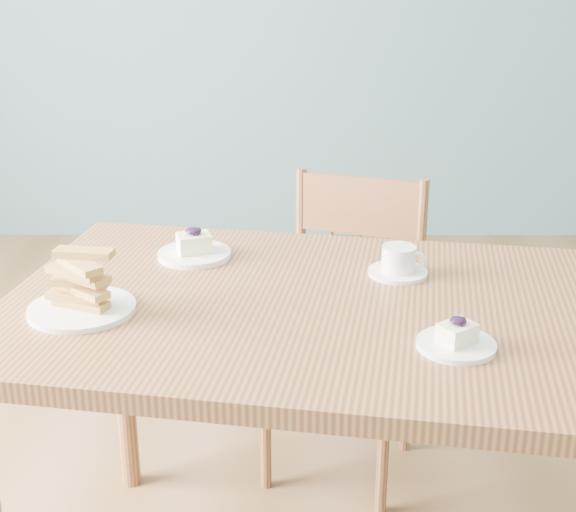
{
  "coord_description": "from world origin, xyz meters",
  "views": [
    {
      "loc": [
        -0.12,
        -1.42,
        1.38
      ],
      "look_at": [
        -0.12,
        0.04,
        0.82
      ],
      "focal_mm": 50.0,
      "sensor_mm": 36.0,
      "label": 1
    }
  ],
  "objects_px": {
    "dining_chair": "(345,328)",
    "cheesecake_plate_far": "(194,249)",
    "biscotti_plate": "(80,291)",
    "dining_table": "(354,339)",
    "coffee_cup": "(399,263)",
    "cheesecake_plate_near": "(457,340)"
  },
  "relations": [
    {
      "from": "dining_chair",
      "to": "cheesecake_plate_far",
      "type": "relative_size",
      "value": 5.02
    },
    {
      "from": "coffee_cup",
      "to": "cheesecake_plate_far",
      "type": "bearing_deg",
      "value": -178.14
    },
    {
      "from": "dining_chair",
      "to": "cheesecake_plate_near",
      "type": "height_order",
      "value": "dining_chair"
    },
    {
      "from": "dining_table",
      "to": "biscotti_plate",
      "type": "height_order",
      "value": "biscotti_plate"
    },
    {
      "from": "dining_table",
      "to": "coffee_cup",
      "type": "height_order",
      "value": "coffee_cup"
    },
    {
      "from": "cheesecake_plate_near",
      "to": "coffee_cup",
      "type": "height_order",
      "value": "coffee_cup"
    },
    {
      "from": "dining_table",
      "to": "dining_chair",
      "type": "xyz_separation_m",
      "value": [
        0.02,
        0.55,
        -0.24
      ]
    },
    {
      "from": "dining_chair",
      "to": "coffee_cup",
      "type": "height_order",
      "value": "dining_chair"
    },
    {
      "from": "coffee_cup",
      "to": "cheesecake_plate_near",
      "type": "bearing_deg",
      "value": -65.39
    },
    {
      "from": "cheesecake_plate_far",
      "to": "biscotti_plate",
      "type": "height_order",
      "value": "biscotti_plate"
    },
    {
      "from": "cheesecake_plate_far",
      "to": "coffee_cup",
      "type": "relative_size",
      "value": 1.31
    },
    {
      "from": "cheesecake_plate_far",
      "to": "coffee_cup",
      "type": "xyz_separation_m",
      "value": [
        0.44,
        -0.1,
        0.01
      ]
    },
    {
      "from": "biscotti_plate",
      "to": "coffee_cup",
      "type": "bearing_deg",
      "value": 16.83
    },
    {
      "from": "biscotti_plate",
      "to": "dining_table",
      "type": "bearing_deg",
      "value": 3.65
    },
    {
      "from": "dining_table",
      "to": "coffee_cup",
      "type": "bearing_deg",
      "value": 65.99
    },
    {
      "from": "cheesecake_plate_far",
      "to": "dining_table",
      "type": "bearing_deg",
      "value": -37.28
    },
    {
      "from": "dining_table",
      "to": "biscotti_plate",
      "type": "distance_m",
      "value": 0.53
    },
    {
      "from": "dining_chair",
      "to": "coffee_cup",
      "type": "relative_size",
      "value": 6.56
    },
    {
      "from": "dining_chair",
      "to": "cheesecake_plate_near",
      "type": "bearing_deg",
      "value": -59.81
    },
    {
      "from": "cheesecake_plate_near",
      "to": "biscotti_plate",
      "type": "relative_size",
      "value": 0.68
    },
    {
      "from": "cheesecake_plate_near",
      "to": "cheesecake_plate_far",
      "type": "height_order",
      "value": "cheesecake_plate_far"
    },
    {
      "from": "dining_chair",
      "to": "biscotti_plate",
      "type": "relative_size",
      "value": 4.05
    }
  ]
}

